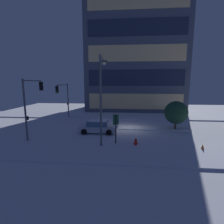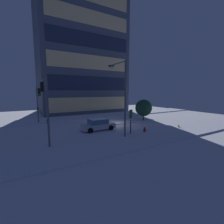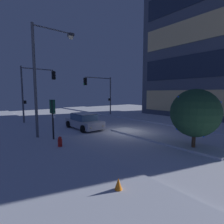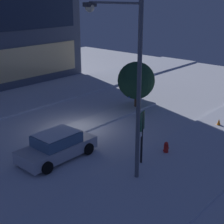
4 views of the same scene
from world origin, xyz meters
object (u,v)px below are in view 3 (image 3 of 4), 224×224
at_px(car_near, 84,121).
at_px(traffic_light_corner_far_left, 100,89).
at_px(street_lamp_arched, 46,67).
at_px(decorated_tree_median, 195,113).
at_px(fire_hydrant, 60,143).
at_px(traffic_light_corner_near_left, 36,85).
at_px(parking_info_sign, 53,115).
at_px(construction_cone, 118,186).

bearing_deg(car_near, traffic_light_corner_far_left, 134.70).
xyz_separation_m(street_lamp_arched, decorated_tree_median, (8.47, 5.81, -3.14)).
relative_size(street_lamp_arched, decorated_tree_median, 2.26).
relative_size(street_lamp_arched, fire_hydrant, 10.86).
relative_size(traffic_light_corner_near_left, street_lamp_arched, 0.76).
distance_m(traffic_light_corner_near_left, fire_hydrant, 11.65).
distance_m(street_lamp_arched, parking_info_sign, 3.72).
bearing_deg(traffic_light_corner_near_left, traffic_light_corner_far_left, -0.43).
height_order(fire_hydrant, construction_cone, fire_hydrant).
bearing_deg(fire_hydrant, construction_cone, -3.63).
xyz_separation_m(street_lamp_arched, construction_cone, (9.10, -0.81, -5.09)).
relative_size(parking_info_sign, decorated_tree_median, 0.81).
height_order(traffic_light_corner_far_left, decorated_tree_median, traffic_light_corner_far_left).
bearing_deg(car_near, street_lamp_arched, -73.66).
bearing_deg(parking_info_sign, construction_cone, -111.92).
bearing_deg(parking_info_sign, car_near, 15.07).
height_order(fire_hydrant, parking_info_sign, parking_info_sign).
relative_size(car_near, fire_hydrant, 5.87).
height_order(traffic_light_corner_far_left, traffic_light_corner_near_left, traffic_light_corner_near_left).
bearing_deg(parking_info_sign, street_lamp_arched, 67.70).
bearing_deg(decorated_tree_median, traffic_light_corner_far_left, 164.40).
distance_m(fire_hydrant, parking_info_sign, 2.45).
relative_size(traffic_light_corner_near_left, fire_hydrant, 8.27).
relative_size(car_near, traffic_light_corner_near_left, 0.71).
relative_size(car_near, street_lamp_arched, 0.54).
bearing_deg(decorated_tree_median, street_lamp_arched, -145.57).
relative_size(fire_hydrant, parking_info_sign, 0.26).
distance_m(traffic_light_corner_near_left, street_lamp_arched, 7.81).
distance_m(traffic_light_corner_far_left, traffic_light_corner_near_left, 8.95).
distance_m(car_near, construction_cone, 11.17).
xyz_separation_m(car_near, fire_hydrant, (4.31, -4.18, -0.34)).
distance_m(traffic_light_corner_far_left, street_lamp_arched, 12.83).
height_order(car_near, fire_hydrant, car_near).
xyz_separation_m(decorated_tree_median, construction_cone, (0.62, -6.62, -1.95)).
bearing_deg(parking_info_sign, decorated_tree_median, -67.23).
height_order(street_lamp_arched, fire_hydrant, street_lamp_arched).
xyz_separation_m(car_near, decorated_tree_median, (9.57, 2.06, 1.52)).
bearing_deg(construction_cone, traffic_light_corner_near_left, 172.70).
distance_m(parking_info_sign, construction_cone, 7.97).
xyz_separation_m(fire_hydrant, construction_cone, (5.88, -0.37, -0.09)).
height_order(traffic_light_corner_far_left, parking_info_sign, traffic_light_corner_far_left).
bearing_deg(fire_hydrant, decorated_tree_median, 49.89).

